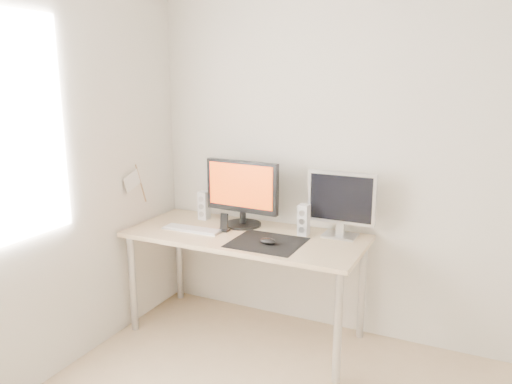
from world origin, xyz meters
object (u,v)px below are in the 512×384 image
(speaker_left, at_px, (204,205))
(speaker_right, at_px, (304,220))
(keyboard, at_px, (192,229))
(main_monitor, at_px, (242,191))
(second_monitor, at_px, (341,201))
(mouse, at_px, (268,241))
(phone_dock, at_px, (224,226))
(desk, at_px, (245,245))

(speaker_left, distance_m, speaker_right, 0.80)
(keyboard, bearing_deg, main_monitor, 42.44)
(speaker_left, distance_m, keyboard, 0.30)
(main_monitor, height_order, speaker_left, main_monitor)
(main_monitor, height_order, second_monitor, main_monitor)
(mouse, relative_size, phone_dock, 0.87)
(second_monitor, bearing_deg, main_monitor, -175.37)
(speaker_left, relative_size, keyboard, 0.49)
(keyboard, bearing_deg, mouse, -4.95)
(second_monitor, xyz_separation_m, keyboard, (-0.96, -0.30, -0.23))
(speaker_left, xyz_separation_m, phone_dock, (0.28, -0.19, -0.07))
(desk, relative_size, keyboard, 3.78)
(keyboard, distance_m, phone_dock, 0.23)
(mouse, distance_m, keyboard, 0.60)
(main_monitor, bearing_deg, speaker_right, -1.63)
(speaker_left, height_order, phone_dock, speaker_left)
(desk, xyz_separation_m, keyboard, (-0.37, -0.08, 0.09))
(desk, relative_size, phone_dock, 12.88)
(speaker_left, height_order, keyboard, speaker_left)
(speaker_right, xyz_separation_m, keyboard, (-0.73, -0.23, -0.10))
(keyboard, relative_size, phone_dock, 3.41)
(desk, bearing_deg, speaker_right, 21.87)
(main_monitor, height_order, keyboard, main_monitor)
(desk, distance_m, main_monitor, 0.38)
(keyboard, bearing_deg, speaker_right, 17.43)
(speaker_right, bearing_deg, speaker_left, 176.70)
(mouse, bearing_deg, speaker_right, 64.05)
(desk, height_order, speaker_right, speaker_right)
(second_monitor, distance_m, phone_dock, 0.81)
(phone_dock, bearing_deg, speaker_left, 144.79)
(speaker_left, distance_m, phone_dock, 0.34)
(speaker_left, xyz_separation_m, keyboard, (0.07, -0.28, -0.10))
(speaker_right, distance_m, keyboard, 0.77)
(desk, distance_m, keyboard, 0.39)
(speaker_right, bearing_deg, phone_dock, -164.08)
(main_monitor, distance_m, keyboard, 0.44)
(mouse, relative_size, speaker_right, 0.52)
(mouse, relative_size, speaker_left, 0.52)
(mouse, distance_m, second_monitor, 0.55)
(mouse, bearing_deg, desk, 149.03)
(mouse, xyz_separation_m, speaker_right, (0.14, 0.28, 0.08))
(mouse, xyz_separation_m, main_monitor, (-0.33, 0.29, 0.23))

